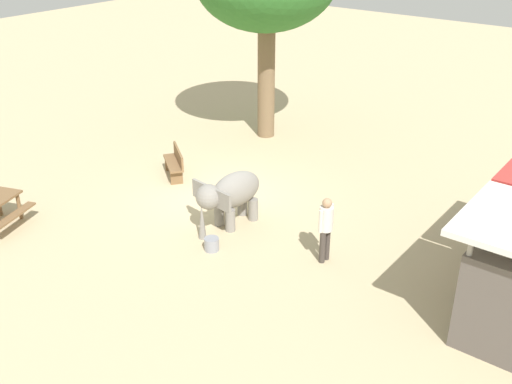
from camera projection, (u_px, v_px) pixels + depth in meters
The scene contains 5 objects.
ground_plane at pixel (218, 196), 17.10m from camera, with size 60.00×60.00×0.00m, color tan.
elephant at pixel (230, 194), 15.21m from camera, with size 2.03×1.36×1.40m.
person_handler at pixel (326, 225), 13.67m from camera, with size 0.51×0.32×1.62m.
wooden_bench at pixel (175, 162), 18.08m from camera, with size 1.15×1.37×0.88m.
feed_bucket at pixel (212, 244), 14.43m from camera, with size 0.36×0.36×0.32m, color gray.
Camera 1 is at (11.47, 10.16, 7.66)m, focal length 42.29 mm.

